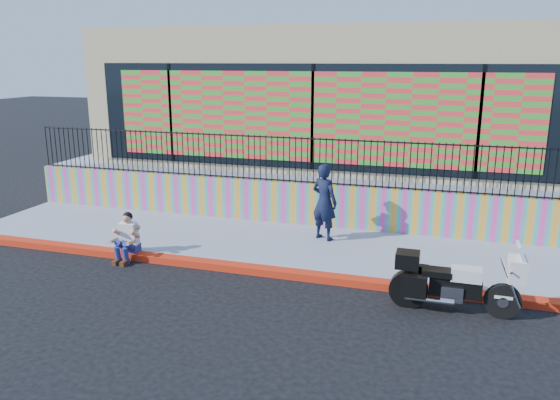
% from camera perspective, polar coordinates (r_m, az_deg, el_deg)
% --- Properties ---
extents(ground, '(90.00, 90.00, 0.00)m').
position_cam_1_polar(ground, '(11.52, -1.76, -7.74)').
color(ground, black).
rests_on(ground, ground).
extents(red_curb, '(16.00, 0.30, 0.15)m').
position_cam_1_polar(red_curb, '(11.49, -1.76, -7.39)').
color(red_curb, red).
rests_on(red_curb, ground).
extents(sidewalk, '(16.00, 3.00, 0.15)m').
position_cam_1_polar(sidewalk, '(12.96, 0.60, -4.79)').
color(sidewalk, gray).
rests_on(sidewalk, ground).
extents(mural_wall, '(16.00, 0.20, 1.10)m').
position_cam_1_polar(mural_wall, '(14.25, 2.45, -0.38)').
color(mural_wall, '#E93DA2').
rests_on(mural_wall, sidewalk).
extents(metal_fence, '(15.80, 0.04, 1.20)m').
position_cam_1_polar(metal_fence, '(14.00, 2.50, 4.17)').
color(metal_fence, black).
rests_on(metal_fence, mural_wall).
extents(elevated_platform, '(16.00, 10.00, 1.25)m').
position_cam_1_polar(elevated_platform, '(19.12, 6.36, 3.17)').
color(elevated_platform, gray).
rests_on(elevated_platform, ground).
extents(storefront_building, '(14.00, 8.06, 4.00)m').
position_cam_1_polar(storefront_building, '(18.57, 6.45, 11.00)').
color(storefront_building, '#C9B686').
rests_on(storefront_building, elevated_platform).
extents(police_motorcycle, '(2.21, 0.73, 1.38)m').
position_cam_1_polar(police_motorcycle, '(10.16, 17.63, -8.08)').
color(police_motorcycle, black).
rests_on(police_motorcycle, ground).
extents(police_officer, '(0.80, 0.68, 1.85)m').
position_cam_1_polar(police_officer, '(12.99, 4.66, -0.19)').
color(police_officer, black).
rests_on(police_officer, sidewalk).
extents(seated_man, '(0.54, 0.71, 1.06)m').
position_cam_1_polar(seated_man, '(12.57, -15.81, -4.18)').
color(seated_man, navy).
rests_on(seated_man, ground).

